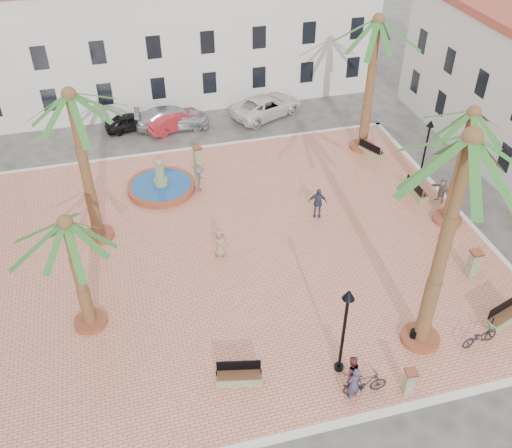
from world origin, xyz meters
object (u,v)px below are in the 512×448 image
object	(u,v)px
palm_s	(466,163)
pedestrian_north	(199,179)
lamppost_e	(427,140)
car_silver	(172,118)
cyclist_b	(351,372)
bicycle_b	(365,384)
bench_se	(504,317)
bollard_se	(409,382)
lamppost_s	(346,317)
car_red	(175,120)
palm_ne	(376,35)
bench_e	(416,191)
fountain	(161,186)
pedestrian_fountain_b	(318,203)
bench_s	(239,377)
palm_e	(470,127)
bench_ne	(371,151)
pedestrian_east	(442,190)
bicycle_a	(480,337)
palm_sw	(69,237)
car_white	(267,106)
bollard_n	(198,157)
cyclist_a	(354,383)
litter_bin	(413,335)

from	to	relation	value
palm_s	pedestrian_north	bearing A→B (deg)	117.25
lamppost_e	car_silver	distance (m)	17.60
cyclist_b	bicycle_b	world-z (taller)	cyclist_b
bench_se	cyclist_b	bearing A→B (deg)	171.97
bollard_se	pedestrian_north	size ratio (longest dim) A/B	0.81
lamppost_s	cyclist_b	world-z (taller)	lamppost_s
palm_s	lamppost_s	size ratio (longest dim) A/B	2.30
lamppost_s	bollard_se	world-z (taller)	lamppost_s
palm_s	car_red	bearing A→B (deg)	108.33
palm_ne	bench_e	bearing A→B (deg)	-81.72
fountain	pedestrian_fountain_b	xyz separation A→B (m)	(8.12, -4.86, 0.62)
bench_s	car_silver	bearing A→B (deg)	100.60
palm_e	bench_ne	size ratio (longest dim) A/B	3.76
pedestrian_east	bench_e	bearing A→B (deg)	-146.55
lamppost_e	bicycle_a	bearing A→B (deg)	-106.84
lamppost_e	bicycle_a	world-z (taller)	lamppost_e
palm_sw	bicycle_a	bearing A→B (deg)	-18.92
fountain	cyclist_b	bearing A→B (deg)	-71.10
bench_s	bicycle_a	size ratio (longest dim) A/B	1.13
palm_ne	pedestrian_east	world-z (taller)	palm_ne
pedestrian_fountain_b	palm_s	bearing A→B (deg)	-61.93
pedestrian_east	car_white	xyz separation A→B (m)	(-6.71, 13.40, -0.14)
lamppost_s	car_silver	world-z (taller)	lamppost_s
lamppost_e	bench_e	bearing A→B (deg)	-124.25
palm_sw	cyclist_b	distance (m)	12.43
bench_e	pedestrian_north	xyz separation A→B (m)	(-12.28, 3.76, 0.53)
palm_sw	pedestrian_fountain_b	distance (m)	14.18
lamppost_e	car_white	size ratio (longest dim) A/B	0.73
bicycle_b	car_red	bearing A→B (deg)	12.55
palm_s	bench_e	bearing A→B (deg)	63.40
fountain	bench_s	bearing A→B (deg)	-85.22
bench_e	bollard_n	world-z (taller)	bollard_n
bollard_se	cyclist_b	xyz separation A→B (m)	(-2.10, 0.91, 0.15)
bicycle_a	pedestrian_fountain_b	bearing A→B (deg)	11.81
lamppost_s	pedestrian_fountain_b	xyz separation A→B (m)	(2.72, 10.29, -2.16)
bollard_se	bollard_n	bearing A→B (deg)	104.88
palm_s	bench_s	size ratio (longest dim) A/B	5.25
car_silver	palm_e	bearing A→B (deg)	-134.87
pedestrian_north	pedestrian_east	distance (m)	14.11
lamppost_s	pedestrian_fountain_b	bearing A→B (deg)	75.20
bench_se	cyclist_a	xyz separation A→B (m)	(-8.16, -1.97, 0.54)
litter_bin	cyclist_a	bearing A→B (deg)	-151.16
bollard_n	pedestrian_north	distance (m)	2.59
palm_sw	bench_se	distance (m)	19.23
fountain	pedestrian_east	bearing A→B (deg)	-19.06
palm_ne	bicycle_a	xyz separation A→B (m)	(-1.90, -17.01, -7.16)
palm_sw	lamppost_e	world-z (taller)	palm_sw
lamppost_s	lamppost_e	size ratio (longest dim) A/B	1.12
pedestrian_north	lamppost_s	bearing A→B (deg)	-145.71
lamppost_s	car_silver	distance (m)	23.49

